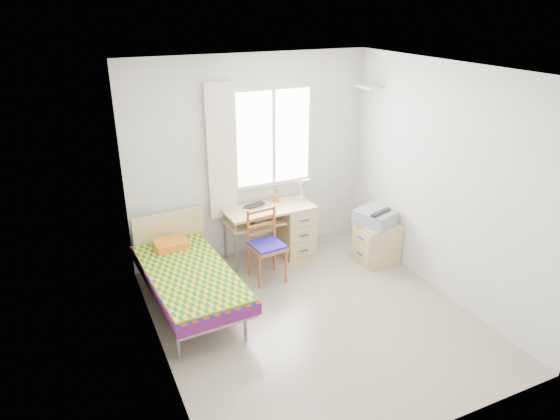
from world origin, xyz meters
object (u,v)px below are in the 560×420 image
object	(u,v)px
desk	(290,226)
cabinet	(377,243)
chair	(266,240)
bed	(187,273)
printer	(375,217)

from	to	relation	value
desk	cabinet	xyz separation A→B (m)	(0.92, -0.67, -0.13)
desk	chair	size ratio (longest dim) A/B	1.31
chair	cabinet	xyz separation A→B (m)	(1.46, -0.23, -0.23)
bed	cabinet	size ratio (longest dim) A/B	3.57
chair	cabinet	bearing A→B (deg)	-15.71
cabinet	desk	bearing A→B (deg)	142.07
chair	printer	world-z (taller)	chair
cabinet	printer	distance (m)	0.37
cabinet	printer	xyz separation A→B (m)	(-0.04, 0.02, 0.36)
desk	bed	bearing A→B (deg)	-159.52
bed	printer	xyz separation A→B (m)	(2.44, -0.03, 0.24)
desk	chair	bearing A→B (deg)	-141.92
bed	desk	size ratio (longest dim) A/B	1.62
bed	chair	size ratio (longest dim) A/B	2.13
bed	cabinet	bearing A→B (deg)	-4.62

